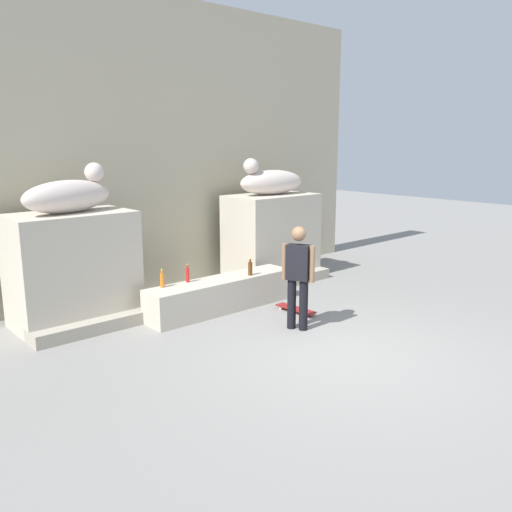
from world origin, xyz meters
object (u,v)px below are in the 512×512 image
at_px(statue_reclining_left, 70,195).
at_px(bottle_orange, 162,280).
at_px(skateboard, 296,309).
at_px(bottle_red, 188,275).
at_px(skater, 298,273).
at_px(statue_reclining_right, 270,181).
at_px(bottle_brown, 250,268).

relative_size(statue_reclining_left, bottle_orange, 5.46).
bearing_deg(statue_reclining_left, bottle_orange, -52.63).
distance_m(statue_reclining_left, skateboard, 4.24).
bearing_deg(bottle_red, bottle_orange, 179.56).
distance_m(skater, bottle_orange, 2.28).
height_order(statue_reclining_left, statue_reclining_right, same).
bearing_deg(skateboard, statue_reclining_left, -126.83).
xyz_separation_m(skateboard, bottle_brown, (-0.33, 0.84, 0.64)).
distance_m(bottle_red, bottle_orange, 0.51).
relative_size(skater, bottle_orange, 5.40).
relative_size(bottle_brown, bottle_red, 0.98).
bearing_deg(skateboard, bottle_orange, -124.13).
relative_size(skater, bottle_brown, 5.35).
distance_m(bottle_brown, bottle_red, 1.18).
bearing_deg(bottle_orange, statue_reclining_right, 14.93).
bearing_deg(bottle_orange, statue_reclining_left, 141.67).
bearing_deg(skateboard, skater, -46.77).
height_order(skater, bottle_orange, skater).
distance_m(statue_reclining_right, skater, 3.48).
xyz_separation_m(statue_reclining_left, skater, (2.49, -2.67, -1.20)).
bearing_deg(bottle_red, skater, -63.89).
bearing_deg(statue_reclining_left, skater, -61.29).
relative_size(statue_reclining_left, bottle_brown, 5.41).
height_order(bottle_red, bottle_orange, bottle_red).
relative_size(statue_reclining_left, bottle_red, 5.31).
distance_m(skater, skateboard, 1.20).
distance_m(statue_reclining_left, statue_reclining_right, 4.37).
bearing_deg(statue_reclining_right, skater, 59.34).
bearing_deg(skateboard, statue_reclining_right, 144.96).
relative_size(skateboard, bottle_orange, 2.62).
bearing_deg(statue_reclining_right, bottle_orange, 19.41).
bearing_deg(statue_reclining_left, statue_reclining_right, -14.38).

